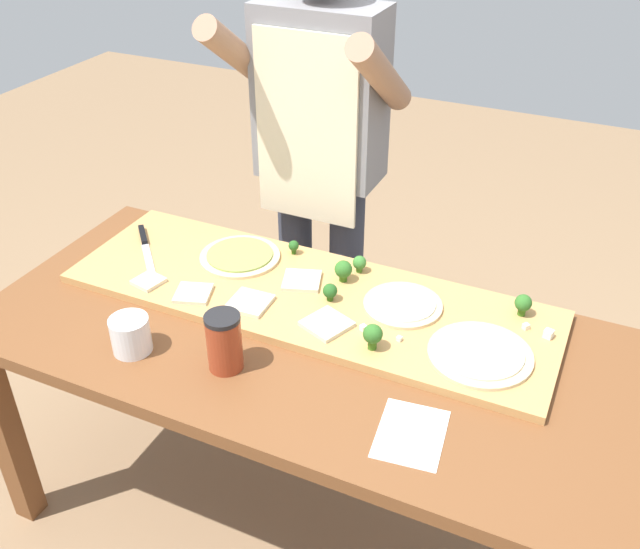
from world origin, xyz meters
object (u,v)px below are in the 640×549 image
Objects in this scene: pizza_whole_white_garlic at (403,304)px; recipe_note at (411,434)px; pizza_slice_far_left at (149,281)px; pizza_whole_pesto_green at (240,256)px; prep_table at (301,362)px; cheese_crumble_d at (399,339)px; pizza_slice_far_right at (193,294)px; flour_cup at (131,337)px; pizza_whole_cheese_artichoke at (480,354)px; broccoli_floret_center_left at (343,270)px; sauce_jar at (224,342)px; cheese_crumble_c at (549,334)px; pizza_slice_center at (250,303)px; broccoli_floret_back_left at (523,304)px; cook_center at (319,148)px; chefs_knife at (145,243)px; cheese_crumble_a at (526,327)px; broccoli_floret_back_right at (330,291)px; broccoli_floret_front_mid at (373,335)px; pizza_slice_near_left at (327,324)px; broccoli_floret_back_mid at (359,263)px; broccoli_floret_front_left at (294,246)px; cheese_crumble_b at (363,328)px; pizza_slice_near_right at (302,281)px.

recipe_note is (0.17, -0.42, -0.03)m from pizza_whole_white_garlic.
pizza_whole_pesto_green is at bearing 53.26° from pizza_slice_far_left.
cheese_crumble_d is at bearing 12.80° from prep_table.
flour_cup is (-0.03, -0.25, 0.01)m from pizza_slice_far_right.
pizza_whole_cheese_artichoke is 0.21m from cheese_crumble_d.
broccoli_floret_center_left is 0.42× the size of sauce_jar.
pizza_whole_pesto_green is at bearing 115.89° from sauce_jar.
sauce_jar reaches higher than cheese_crumble_c.
broccoli_floret_back_left is at bearing 21.06° from pizza_slice_center.
pizza_slice_far_left is 0.05× the size of cook_center.
broccoli_floret_back_left is (0.30, 0.10, 0.03)m from pizza_whole_white_garlic.
pizza_slice_center is (-0.17, 0.04, 0.12)m from prep_table.
broccoli_floret_back_left is (1.15, 0.13, 0.03)m from chefs_knife.
pizza_slice_center is at bearing -163.79° from cheese_crumble_a.
cheese_crumble_a is (0.52, 0.10, -0.02)m from broccoli_floret_back_right.
broccoli_floret_center_left is 0.53m from cheese_crumble_a.
pizza_slice_center is at bearing -158.94° from broccoli_floret_back_left.
pizza_slice_near_left is at bearing 165.04° from broccoli_floret_front_mid.
broccoli_floret_back_mid is at bearing 73.57° from sauce_jar.
broccoli_floret_center_left reaches higher than pizza_whole_cheese_artichoke.
chefs_knife is at bearing -178.24° from pizza_whole_white_garlic.
broccoli_floret_front_left is at bearing 159.28° from broccoli_floret_center_left.
pizza_slice_far_right and pizza_slice_near_left have the same top height.
pizza_slice_center is at bearing -84.17° from cook_center.
flour_cup is at bearing -134.94° from broccoli_floret_back_right.
pizza_whole_pesto_green is 0.51m from cheese_crumble_b.
pizza_whole_white_garlic is 0.73m from flour_cup.
broccoli_floret_front_left is at bearing 139.51° from broccoli_floret_front_mid.
pizza_slice_near_right is 0.97× the size of pizza_slice_near_left.
pizza_slice_near_right is at bearing 25.14° from pizza_slice_far_left.
pizza_whole_white_garlic is 17.71× the size of cheese_crumble_d.
pizza_whole_white_garlic is 0.21m from broccoli_floret_front_mid.
pizza_slice_center and cheese_crumble_d have the same top height.
chefs_knife is at bearing 175.07° from pizza_whole_cheese_artichoke.
pizza_whole_white_garlic is 14.45× the size of cheese_crumble_b.
pizza_slice_near_left is (0.55, 0.03, 0.00)m from pizza_slice_far_left.
broccoli_floret_back_left reaches higher than chefs_knife.
flour_cup reaches higher than cheese_crumble_c.
broccoli_floret_front_left is 0.43m from cheese_crumble_b.
pizza_slice_near_left is 1.54× the size of broccoli_floret_front_mid.
broccoli_floret_front_mid reaches higher than pizza_slice_far_right.
broccoli_floret_center_left is (0.35, 0.25, 0.03)m from pizza_slice_far_right.
broccoli_floret_back_right reaches higher than pizza_slice_near_left.
broccoli_floret_center_left is at bearing 29.18° from pizza_slice_near_right.
cheese_crumble_b is (0.79, -0.12, 0.00)m from chefs_knife.
cheese_crumble_b is 0.48m from cheese_crumble_c.
sauce_jar reaches higher than broccoli_floret_back_left.
broccoli_floret_center_left is (-0.45, 0.17, 0.03)m from pizza_whole_cheese_artichoke.
cheese_crumble_c is at bearing 30.81° from sauce_jar.
cheese_crumble_c reaches higher than pizza_slice_near_left.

